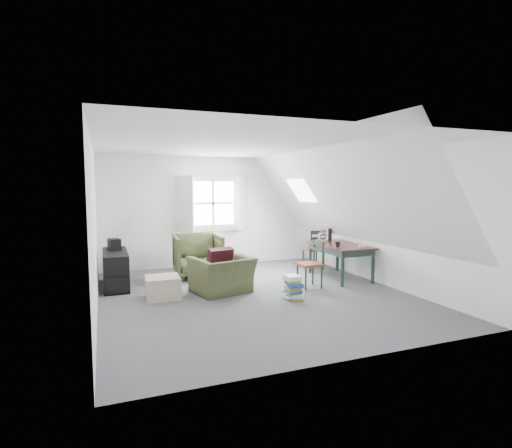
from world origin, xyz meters
name	(u,v)px	position (x,y,z in m)	size (l,w,h in m)	color
floor	(255,295)	(0.00, 0.00, 0.00)	(5.50, 5.50, 0.00)	#505055
ceiling	(255,146)	(0.00, 0.00, 2.50)	(5.50, 5.50, 0.00)	white
wall_back	(213,212)	(0.00, 2.75, 1.25)	(5.00, 5.00, 0.00)	white
wall_front	(350,244)	(0.00, -2.75, 1.25)	(5.00, 5.00, 0.00)	white
wall_left	(94,228)	(-2.50, 0.00, 1.25)	(5.50, 5.50, 0.00)	white
wall_right	(378,218)	(2.50, 0.00, 1.25)	(5.50, 5.50, 0.00)	white
slope_left	(160,191)	(-1.55, 0.00, 1.78)	(5.50, 5.50, 0.00)	white
slope_right	(335,190)	(1.55, 0.00, 1.78)	(5.50, 5.50, 0.00)	white
dormer_window	(213,203)	(0.00, 2.68, 1.45)	(1.71, 0.35, 1.30)	white
skylight	(302,191)	(1.55, 1.30, 1.75)	(0.55, 0.75, 0.04)	white
armchair_near	(222,292)	(-0.48, 0.34, 0.00)	(0.96, 0.84, 0.63)	#404727
armchair_far	(198,276)	(-0.59, 1.73, 0.00)	(0.93, 0.96, 0.87)	#404727
throw_pillow	(220,260)	(-0.48, 0.49, 0.54)	(0.45, 0.13, 0.45)	#340E18
ottoman	(163,287)	(-1.49, 0.37, 0.18)	(0.54, 0.54, 0.36)	tan
dining_table	(340,249)	(2.03, 0.54, 0.59)	(0.82, 1.37, 0.68)	black
demijohn	(322,236)	(1.88, 0.99, 0.81)	(0.22, 0.22, 0.30)	silver
vase_twigs	(330,234)	(2.13, 1.09, 0.83)	(0.08, 0.09, 0.64)	black
cup	(338,247)	(1.78, 0.24, 0.68)	(0.11, 0.11, 0.10)	black
paper_box	(362,246)	(2.23, 0.09, 0.71)	(0.13, 0.09, 0.04)	white
dining_chair_far	(314,249)	(1.98, 1.49, 0.46)	(0.41, 0.41, 0.88)	maroon
dining_chair_near	(311,263)	(1.14, 0.11, 0.44)	(0.40, 0.40, 0.85)	maroon
media_shelf	(116,271)	(-2.19, 1.40, 0.30)	(0.43, 1.28, 0.65)	black
electronics_box	(114,245)	(-2.19, 1.69, 0.75)	(0.20, 0.27, 0.22)	black
magazine_stack	(293,287)	(0.49, -0.46, 0.20)	(0.29, 0.35, 0.39)	#B29933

